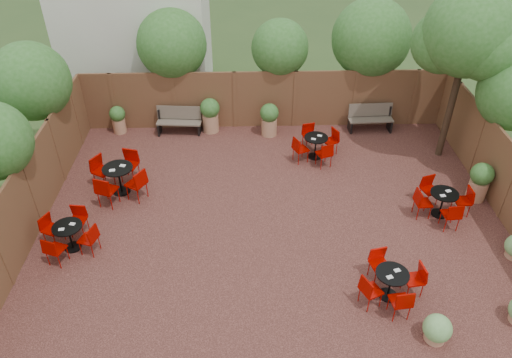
{
  "coord_description": "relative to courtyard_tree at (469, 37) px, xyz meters",
  "views": [
    {
      "loc": [
        -0.71,
        -9.64,
        8.35
      ],
      "look_at": [
        -0.42,
        0.5,
        1.0
      ],
      "focal_mm": 34.08,
      "sensor_mm": 36.0,
      "label": 1
    }
  ],
  "objects": [
    {
      "name": "ground",
      "position": [
        -5.39,
        -3.02,
        -3.79
      ],
      "size": [
        80.0,
        80.0,
        0.0
      ],
      "primitive_type": "plane",
      "color": "#354F23",
      "rests_on": "ground"
    },
    {
      "name": "courtyard_paving",
      "position": [
        -5.39,
        -3.02,
        -3.78
      ],
      "size": [
        12.0,
        10.0,
        0.02
      ],
      "primitive_type": "cube",
      "color": "#321814",
      "rests_on": "ground"
    },
    {
      "name": "fence_back",
      "position": [
        -5.39,
        1.98,
        -2.79
      ],
      "size": [
        12.0,
        0.08,
        2.0
      ],
      "primitive_type": "cube",
      "color": "brown",
      "rests_on": "ground"
    },
    {
      "name": "fence_left",
      "position": [
        -11.39,
        -3.02,
        -2.79
      ],
      "size": [
        0.08,
        10.0,
        2.0
      ],
      "primitive_type": "cube",
      "color": "brown",
      "rests_on": "ground"
    },
    {
      "name": "fence_right",
      "position": [
        0.61,
        -3.02,
        -2.79
      ],
      "size": [
        0.08,
        10.0,
        2.0
      ],
      "primitive_type": "cube",
      "color": "brown",
      "rests_on": "ground"
    },
    {
      "name": "overhang_foliage",
      "position": [
        -6.37,
        0.47,
        -1.13
      ],
      "size": [
        15.33,
        10.52,
        2.59
      ],
      "color": "#2C611F",
      "rests_on": "ground"
    },
    {
      "name": "courtyard_tree",
      "position": [
        0.0,
        0.0,
        0.0
      ],
      "size": [
        2.71,
        2.61,
        5.2
      ],
      "rotation": [
        0.0,
        0.0,
        0.3
      ],
      "color": "black",
      "rests_on": "courtyard_paving"
    },
    {
      "name": "park_bench_left",
      "position": [
        -8.25,
        1.6,
        -3.3
      ],
      "size": [
        1.5,
        0.59,
        0.91
      ],
      "rotation": [
        0.0,
        0.0,
        -0.08
      ],
      "color": "brown",
      "rests_on": "courtyard_paving"
    },
    {
      "name": "park_bench_right",
      "position": [
        -1.86,
        1.6,
        -3.3
      ],
      "size": [
        1.5,
        0.54,
        0.91
      ],
      "rotation": [
        0.0,
        0.0,
        0.04
      ],
      "color": "brown",
      "rests_on": "courtyard_paving"
    },
    {
      "name": "bistro_tables",
      "position": [
        -5.91,
        -2.67,
        -3.34
      ],
      "size": [
        10.86,
        7.07,
        0.94
      ],
      "color": "black",
      "rests_on": "courtyard_paving"
    },
    {
      "name": "planters",
      "position": [
        -5.19,
        0.54,
        -3.17
      ],
      "size": [
        11.1,
        4.55,
        1.18
      ],
      "color": "#AC7656",
      "rests_on": "courtyard_paving"
    },
    {
      "name": "low_shrubs",
      "position": [
        -0.85,
        -5.89,
        -3.47
      ],
      "size": [
        3.23,
        2.81,
        0.62
      ],
      "color": "#AC7656",
      "rests_on": "courtyard_paving"
    }
  ]
}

